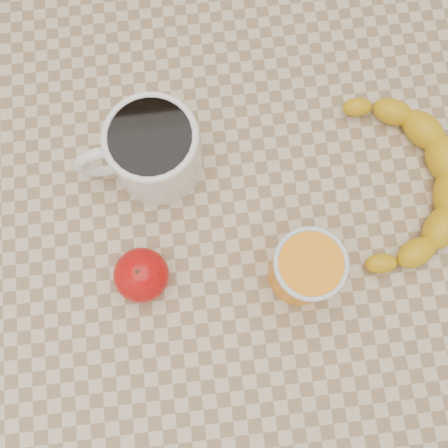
{
  "coord_description": "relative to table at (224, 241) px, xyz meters",
  "views": [
    {
      "loc": [
        -0.02,
        -0.14,
        1.36
      ],
      "look_at": [
        0.0,
        0.0,
        0.77
      ],
      "focal_mm": 40.0,
      "sensor_mm": 36.0,
      "label": 1
    }
  ],
  "objects": [
    {
      "name": "ground",
      "position": [
        0.0,
        0.0,
        -0.66
      ],
      "size": [
        3.0,
        3.0,
        0.0
      ],
      "primitive_type": "plane",
      "color": "tan",
      "rests_on": "ground"
    },
    {
      "name": "table",
      "position": [
        0.0,
        0.0,
        0.0
      ],
      "size": [
        0.8,
        0.8,
        0.75
      ],
      "color": "#C4AE8B",
      "rests_on": "ground"
    },
    {
      "name": "coffee_mug",
      "position": [
        -0.08,
        0.09,
        0.14
      ],
      "size": [
        0.16,
        0.12,
        0.09
      ],
      "color": "white",
      "rests_on": "table"
    },
    {
      "name": "orange_juice_glass",
      "position": [
        0.08,
        -0.07,
        0.13
      ],
      "size": [
        0.08,
        0.08,
        0.09
      ],
      "color": "orange",
      "rests_on": "table"
    },
    {
      "name": "apple",
      "position": [
        -0.1,
        -0.05,
        0.12
      ],
      "size": [
        0.08,
        0.08,
        0.06
      ],
      "color": "#A6050A",
      "rests_on": "table"
    },
    {
      "name": "banana",
      "position": [
        0.23,
        0.02,
        0.11
      ],
      "size": [
        0.3,
        0.35,
        0.04
      ],
      "primitive_type": null,
      "rotation": [
        0.0,
        0.0,
        -0.21
      ],
      "color": "gold",
      "rests_on": "table"
    }
  ]
}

